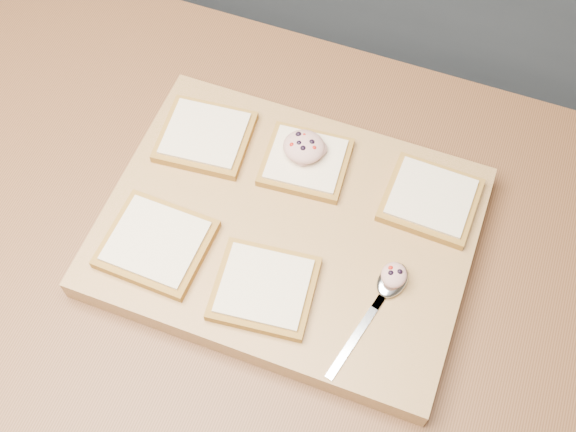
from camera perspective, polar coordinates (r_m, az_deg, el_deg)
name	(u,v)px	position (r m, az deg, el deg)	size (l,w,h in m)	color
ground	(256,417)	(1.82, -2.52, -15.57)	(4.00, 4.00, 0.00)	#515459
island_counter	(247,358)	(1.38, -3.25, -11.13)	(2.00, 0.80, 0.90)	slate
cutting_board	(288,231)	(0.96, 0.00, -1.21)	(0.48, 0.36, 0.04)	#B1794C
bread_far_left	(205,136)	(1.01, -6.55, 6.28)	(0.13, 0.12, 0.02)	#A17229
bread_far_center	(306,161)	(0.98, 1.41, 4.33)	(0.12, 0.11, 0.02)	#A17229
bread_far_right	(431,199)	(0.97, 11.20, 1.31)	(0.12, 0.11, 0.02)	#A17229
bread_near_left	(156,243)	(0.93, -10.36, -2.15)	(0.13, 0.12, 0.02)	#A17229
bread_near_center	(264,288)	(0.89, -1.89, -5.71)	(0.13, 0.12, 0.02)	#A17229
tuna_salad_dollop	(304,147)	(0.97, 1.27, 5.50)	(0.06, 0.05, 0.03)	tan
spoon	(387,288)	(0.90, 7.85, -5.67)	(0.06, 0.18, 0.01)	silver
spoon_salad	(394,275)	(0.90, 8.37, -4.63)	(0.03, 0.04, 0.02)	tan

